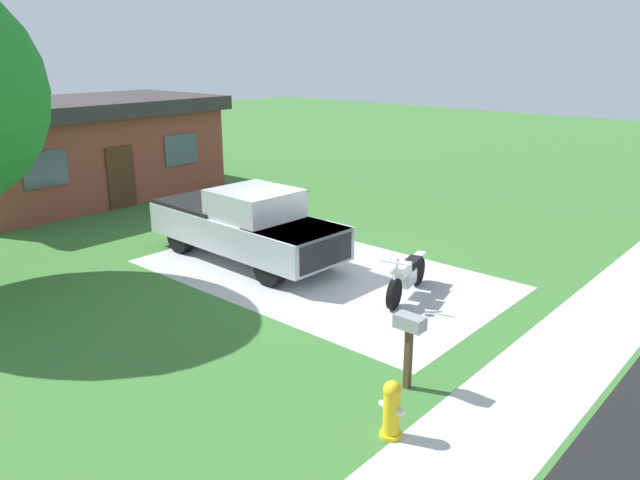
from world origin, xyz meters
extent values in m
plane|color=#3A7130|center=(0.00, 0.00, 0.00)|extent=(80.00, 80.00, 0.00)
cube|color=#B7B7B7|center=(0.00, 0.00, 0.00)|extent=(5.17, 8.67, 0.01)
cube|color=beige|center=(0.00, -6.00, 0.00)|extent=(36.00, 1.80, 0.01)
cylinder|color=black|center=(-0.55, -2.52, 0.33)|extent=(0.67, 0.28, 0.66)
cylinder|color=black|center=(0.96, -2.15, 0.33)|extent=(0.67, 0.28, 0.66)
cube|color=silver|center=(0.23, -2.33, 0.42)|extent=(0.61, 0.39, 0.32)
cube|color=silver|center=(-0.11, -2.41, 0.72)|extent=(0.57, 0.38, 0.24)
cube|color=black|center=(0.52, -2.26, 0.70)|extent=(0.65, 0.42, 0.12)
cube|color=silver|center=(0.96, -2.15, 0.70)|extent=(0.51, 0.31, 0.08)
cylinder|color=silver|center=(-0.55, -2.52, 0.70)|extent=(0.34, 0.14, 0.77)
cylinder|color=silver|center=(-0.55, -2.52, 1.02)|extent=(0.21, 0.69, 0.04)
sphere|color=silver|center=(-0.67, -2.55, 0.88)|extent=(0.16, 0.16, 0.16)
cylinder|color=black|center=(0.32, 0.34, 0.42)|extent=(0.32, 0.85, 0.84)
cylinder|color=black|center=(-1.32, 0.39, 0.42)|extent=(0.32, 0.85, 0.84)
cylinder|color=black|center=(0.42, 3.84, 0.42)|extent=(0.32, 0.85, 0.84)
cylinder|color=black|center=(-1.22, 3.89, 0.42)|extent=(0.32, 0.85, 0.84)
cube|color=#B7BABF|center=(-0.45, 2.17, 0.80)|extent=(2.17, 5.66, 0.80)
cube|color=#B7BABF|center=(-0.50, 0.32, 1.10)|extent=(1.96, 1.96, 0.20)
cube|color=#B7BABF|center=(-0.46, 1.77, 1.55)|extent=(1.86, 1.95, 0.70)
cube|color=#3F4C56|center=(-0.48, 0.97, 1.45)|extent=(1.70, 0.21, 0.60)
cube|color=black|center=(-0.40, 3.72, 1.05)|extent=(1.97, 2.46, 0.50)
cube|color=black|center=(-0.53, -0.61, 0.80)|extent=(1.70, 0.15, 0.64)
cylinder|color=yellow|center=(-4.24, -5.01, 0.35)|extent=(0.24, 0.24, 0.70)
sphere|color=yellow|center=(-4.24, -5.01, 0.74)|extent=(0.26, 0.26, 0.26)
cylinder|color=silver|center=(-4.24, -4.87, 0.45)|extent=(0.10, 0.12, 0.10)
cylinder|color=silver|center=(-4.24, -5.15, 0.45)|extent=(0.10, 0.12, 0.10)
cylinder|color=yellow|center=(-4.24, -5.01, 0.03)|extent=(0.32, 0.32, 0.06)
cube|color=#4C3823|center=(-3.00, -4.47, 0.55)|extent=(0.10, 0.10, 1.10)
cube|color=gray|center=(-3.00, -4.47, 1.15)|extent=(0.26, 0.48, 0.22)
cube|color=brown|center=(0.40, 11.83, 1.50)|extent=(9.00, 5.00, 3.00)
cube|color=#383333|center=(0.40, 11.83, 3.25)|extent=(9.60, 5.60, 0.50)
cube|color=#4C2D19|center=(0.40, 9.30, 1.05)|extent=(1.00, 0.08, 2.10)
cube|color=#4C5966|center=(-2.12, 9.30, 1.70)|extent=(1.40, 0.06, 1.10)
cube|color=#4C5966|center=(2.92, 9.30, 1.70)|extent=(1.40, 0.06, 1.10)
camera|label=1|loc=(-10.45, -9.13, 5.23)|focal=34.31mm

